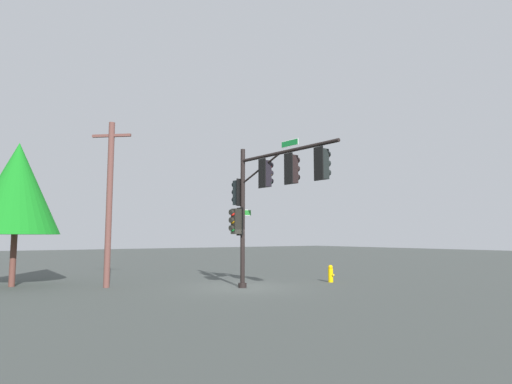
% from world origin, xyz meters
% --- Properties ---
extents(ground_plane, '(120.00, 120.00, 0.00)m').
position_xyz_m(ground_plane, '(0.00, 0.00, 0.00)').
color(ground_plane, '#3F4441').
extents(signal_pole_assembly, '(6.13, 1.41, 6.09)m').
position_xyz_m(signal_pole_assembly, '(1.51, 0.09, 4.11)').
color(signal_pole_assembly, black).
rests_on(signal_pole_assembly, ground_plane).
extents(utility_pole, '(1.29, 1.42, 7.31)m').
position_xyz_m(utility_pole, '(-3.37, -4.84, 3.80)').
color(utility_pole, brown).
rests_on(utility_pole, ground_plane).
extents(fire_hydrant, '(0.33, 0.24, 0.83)m').
position_xyz_m(fire_hydrant, '(0.60, 4.71, 0.41)').
color(fire_hydrant, '#EDBB04').
rests_on(fire_hydrant, ground_plane).
extents(tree_near, '(3.75, 3.75, 6.46)m').
position_xyz_m(tree_near, '(-6.12, -8.18, 4.37)').
color(tree_near, brown).
rests_on(tree_near, ground_plane).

